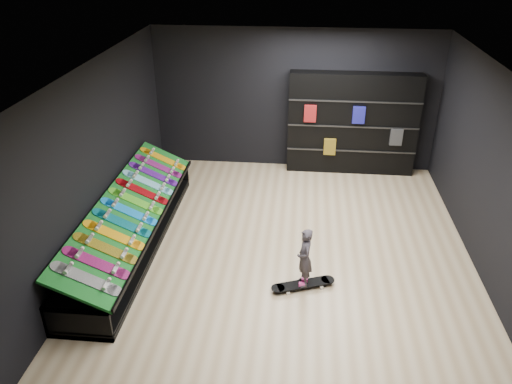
# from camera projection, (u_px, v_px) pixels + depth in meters

# --- Properties ---
(floor) EXTENTS (6.00, 7.00, 0.01)m
(floor) POSITION_uv_depth(u_px,v_px,m) (285.00, 253.00, 8.21)
(floor) COLOR #CAB188
(floor) RESTS_ON ground
(ceiling) EXTENTS (6.00, 7.00, 0.01)m
(ceiling) POSITION_uv_depth(u_px,v_px,m) (291.00, 71.00, 6.81)
(ceiling) COLOR white
(ceiling) RESTS_ON ground
(wall_back) EXTENTS (6.00, 0.02, 3.00)m
(wall_back) POSITION_uv_depth(u_px,v_px,m) (295.00, 100.00, 10.59)
(wall_back) COLOR black
(wall_back) RESTS_ON ground
(wall_front) EXTENTS (6.00, 0.02, 3.00)m
(wall_front) POSITION_uv_depth(u_px,v_px,m) (271.00, 338.00, 4.43)
(wall_front) COLOR black
(wall_front) RESTS_ON ground
(wall_left) EXTENTS (0.02, 7.00, 3.00)m
(wall_left) POSITION_uv_depth(u_px,v_px,m) (95.00, 162.00, 7.77)
(wall_left) COLOR black
(wall_left) RESTS_ON ground
(wall_right) EXTENTS (0.02, 7.00, 3.00)m
(wall_right) POSITION_uv_depth(u_px,v_px,m) (494.00, 179.00, 7.25)
(wall_right) COLOR black
(wall_right) RESTS_ON ground
(display_rack) EXTENTS (0.90, 4.50, 0.50)m
(display_rack) POSITION_uv_depth(u_px,v_px,m) (133.00, 232.00, 8.32)
(display_rack) COLOR black
(display_rack) RESTS_ON ground
(turf_ramp) EXTENTS (0.92, 4.50, 0.46)m
(turf_ramp) POSITION_uv_depth(u_px,v_px,m) (132.00, 208.00, 8.10)
(turf_ramp) COLOR #0D5717
(turf_ramp) RESTS_ON display_rack
(back_shelving) EXTENTS (2.70, 0.32, 2.16)m
(back_shelving) POSITION_uv_depth(u_px,v_px,m) (352.00, 124.00, 10.52)
(back_shelving) COLOR black
(back_shelving) RESTS_ON ground
(floor_skateboard) EXTENTS (1.00, 0.55, 0.09)m
(floor_skateboard) POSITION_uv_depth(u_px,v_px,m) (303.00, 286.00, 7.38)
(floor_skateboard) COLOR black
(floor_skateboard) RESTS_ON ground
(child) EXTENTS (0.19, 0.24, 0.55)m
(child) POSITION_uv_depth(u_px,v_px,m) (304.00, 268.00, 7.23)
(child) COLOR black
(child) RESTS_ON floor_skateboard
(display_board_0) EXTENTS (0.93, 0.22, 0.50)m
(display_board_0) POSITION_uv_depth(u_px,v_px,m) (86.00, 279.00, 6.41)
(display_board_0) COLOR black
(display_board_0) RESTS_ON turf_ramp
(display_board_1) EXTENTS (0.93, 0.22, 0.50)m
(display_board_1) POSITION_uv_depth(u_px,v_px,m) (97.00, 263.00, 6.72)
(display_board_1) COLOR #E5198C
(display_board_1) RESTS_ON turf_ramp
(display_board_2) EXTENTS (0.93, 0.22, 0.50)m
(display_board_2) POSITION_uv_depth(u_px,v_px,m) (106.00, 248.00, 7.02)
(display_board_2) COLOR yellow
(display_board_2) RESTS_ON turf_ramp
(display_board_3) EXTENTS (0.93, 0.22, 0.50)m
(display_board_3) POSITION_uv_depth(u_px,v_px,m) (114.00, 235.00, 7.32)
(display_board_3) COLOR yellow
(display_board_3) RESTS_ON turf_ramp
(display_board_4) EXTENTS (0.93, 0.22, 0.50)m
(display_board_4) POSITION_uv_depth(u_px,v_px,m) (122.00, 223.00, 7.63)
(display_board_4) COLOR #0C8C99
(display_board_4) RESTS_ON turf_ramp
(display_board_5) EXTENTS (0.93, 0.22, 0.50)m
(display_board_5) POSITION_uv_depth(u_px,v_px,m) (130.00, 212.00, 7.93)
(display_board_5) COLOR blue
(display_board_5) RESTS_ON turf_ramp
(display_board_6) EXTENTS (0.93, 0.22, 0.50)m
(display_board_6) POSITION_uv_depth(u_px,v_px,m) (136.00, 201.00, 8.24)
(display_board_6) COLOR green
(display_board_6) RESTS_ON turf_ramp
(display_board_7) EXTENTS (0.93, 0.22, 0.50)m
(display_board_7) POSITION_uv_depth(u_px,v_px,m) (143.00, 192.00, 8.54)
(display_board_7) COLOR red
(display_board_7) RESTS_ON turf_ramp
(display_board_8) EXTENTS (0.93, 0.22, 0.50)m
(display_board_8) POSITION_uv_depth(u_px,v_px,m) (148.00, 183.00, 8.84)
(display_board_8) COLOR #0CB2E5
(display_board_8) RESTS_ON turf_ramp
(display_board_9) EXTENTS (0.93, 0.22, 0.50)m
(display_board_9) POSITION_uv_depth(u_px,v_px,m) (154.00, 174.00, 9.15)
(display_board_9) COLOR purple
(display_board_9) RESTS_ON turf_ramp
(display_board_10) EXTENTS (0.93, 0.22, 0.50)m
(display_board_10) POSITION_uv_depth(u_px,v_px,m) (159.00, 166.00, 9.45)
(display_board_10) COLOR #2626BF
(display_board_10) RESTS_ON turf_ramp
(display_board_11) EXTENTS (0.93, 0.22, 0.50)m
(display_board_11) POSITION_uv_depth(u_px,v_px,m) (164.00, 159.00, 9.76)
(display_board_11) COLOR orange
(display_board_11) RESTS_ON turf_ramp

